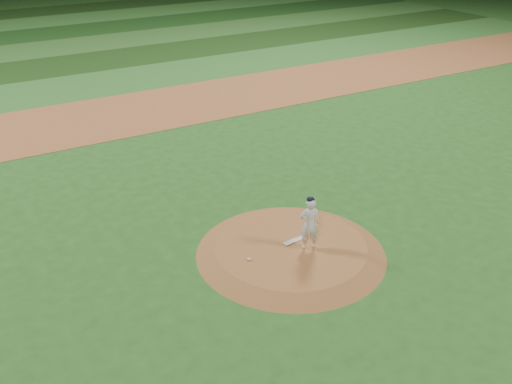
# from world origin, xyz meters

# --- Properties ---
(ground) EXTENTS (120.00, 120.00, 0.00)m
(ground) POSITION_xyz_m (0.00, 0.00, 0.00)
(ground) COLOR #275E1E
(ground) RESTS_ON ground
(infield_dirt_band) EXTENTS (70.00, 6.00, 0.02)m
(infield_dirt_band) POSITION_xyz_m (0.00, 14.00, 0.01)
(infield_dirt_band) COLOR #A15D32
(infield_dirt_band) RESTS_ON ground
(outfield_stripe_0) EXTENTS (70.00, 5.00, 0.02)m
(outfield_stripe_0) POSITION_xyz_m (0.00, 19.50, 0.01)
(outfield_stripe_0) COLOR #307229
(outfield_stripe_0) RESTS_ON ground
(outfield_stripe_1) EXTENTS (70.00, 5.00, 0.02)m
(outfield_stripe_1) POSITION_xyz_m (0.00, 24.50, 0.01)
(outfield_stripe_1) COLOR #1C4014
(outfield_stripe_1) RESTS_ON ground
(outfield_stripe_2) EXTENTS (70.00, 5.00, 0.02)m
(outfield_stripe_2) POSITION_xyz_m (0.00, 29.50, 0.01)
(outfield_stripe_2) COLOR #326A26
(outfield_stripe_2) RESTS_ON ground
(outfield_stripe_3) EXTENTS (70.00, 5.00, 0.02)m
(outfield_stripe_3) POSITION_xyz_m (0.00, 34.50, 0.01)
(outfield_stripe_3) COLOR #194516
(outfield_stripe_3) RESTS_ON ground
(outfield_stripe_4) EXTENTS (70.00, 5.00, 0.02)m
(outfield_stripe_4) POSITION_xyz_m (0.00, 39.50, 0.01)
(outfield_stripe_4) COLOR #33762B
(outfield_stripe_4) RESTS_ON ground
(outfield_stripe_5) EXTENTS (70.00, 5.00, 0.02)m
(outfield_stripe_5) POSITION_xyz_m (0.00, 44.50, 0.01)
(outfield_stripe_5) COLOR #1A3F14
(outfield_stripe_5) RESTS_ON ground
(pitchers_mound) EXTENTS (5.50, 5.50, 0.25)m
(pitchers_mound) POSITION_xyz_m (0.00, 0.00, 0.12)
(pitchers_mound) COLOR #A16132
(pitchers_mound) RESTS_ON ground
(pitching_rubber) EXTENTS (0.70, 0.23, 0.03)m
(pitching_rubber) POSITION_xyz_m (0.20, 0.14, 0.27)
(pitching_rubber) COLOR beige
(pitching_rubber) RESTS_ON pitchers_mound
(rosin_bag) EXTENTS (0.12, 0.12, 0.07)m
(rosin_bag) POSITION_xyz_m (-1.41, -0.05, 0.28)
(rosin_bag) COLOR silver
(rosin_bag) RESTS_ON pitchers_mound
(pitcher_on_mound) EXTENTS (0.67, 0.54, 1.63)m
(pitcher_on_mound) POSITION_xyz_m (0.38, -0.33, 1.06)
(pitcher_on_mound) COLOR white
(pitcher_on_mound) RESTS_ON pitchers_mound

